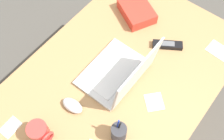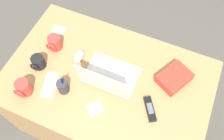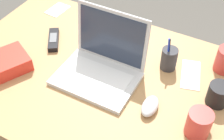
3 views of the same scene
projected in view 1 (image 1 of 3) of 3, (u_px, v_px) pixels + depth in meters
name	position (u px, v px, depth m)	size (l,w,h in m)	color
ground_plane	(115.00, 127.00, 1.99)	(6.00, 6.00, 0.00)	#4C4944
desk	(116.00, 108.00, 1.68)	(1.31, 0.85, 0.72)	#A87C4F
laptop	(120.00, 73.00, 1.32)	(0.33, 0.27, 0.25)	silver
computer_mouse	(72.00, 105.00, 1.28)	(0.06, 0.10, 0.04)	silver
coffee_mug_white	(40.00, 133.00, 1.18)	(0.09, 0.10, 0.10)	#C63833
cordless_phone	(167.00, 45.00, 1.45)	(0.12, 0.15, 0.03)	black
pen_holder	(119.00, 132.00, 1.18)	(0.07, 0.07, 0.16)	#333338
snack_bag	(137.00, 11.00, 1.53)	(0.15, 0.20, 0.06)	red
paper_note_near_laptop	(11.00, 127.00, 1.24)	(0.09, 0.06, 0.00)	white
paper_note_left	(154.00, 102.00, 1.30)	(0.08, 0.09, 0.00)	white
paper_note_right	(219.00, 51.00, 1.44)	(0.08, 0.12, 0.00)	white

